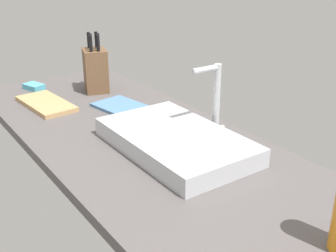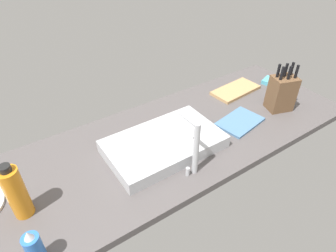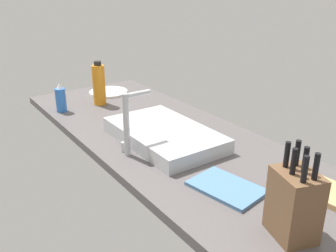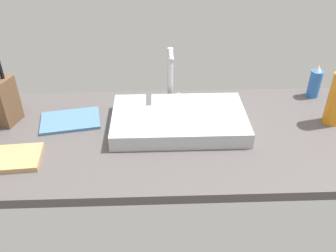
{
  "view_description": "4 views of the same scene",
  "coord_description": "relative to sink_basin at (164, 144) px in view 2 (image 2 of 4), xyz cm",
  "views": [
    {
      "loc": [
        103.29,
        -68.14,
        62.98
      ],
      "look_at": [
        4.02,
        1.19,
        12.54
      ],
      "focal_mm": 46.08,
      "sensor_mm": 36.0,
      "label": 1
    },
    {
      "loc": [
        57.38,
        87.59,
        91.26
      ],
      "look_at": [
        -0.86,
        1.11,
        12.51
      ],
      "focal_mm": 31.3,
      "sensor_mm": 36.0,
      "label": 2
    },
    {
      "loc": [
        -114.37,
        84.07,
        67.3
      ],
      "look_at": [
        3.78,
        2.32,
        9.72
      ],
      "focal_mm": 40.07,
      "sensor_mm": 36.0,
      "label": 3
    },
    {
      "loc": [
        -5.07,
        -112.4,
        83.05
      ],
      "look_at": [
        -1.04,
        -3.59,
        9.16
      ],
      "focal_mm": 38.98,
      "sensor_mm": 36.0,
      "label": 4
    }
  ],
  "objects": [
    {
      "name": "cutting_board",
      "position": [
        -62.94,
        -19.09,
        -2.05
      ],
      "size": [
        30.07,
        16.34,
        1.8
      ],
      "primitive_type": "cube",
      "rotation": [
        0.0,
        0.0,
        0.08
      ],
      "color": "tan",
      "rests_on": "countertop_slab"
    },
    {
      "name": "water_bottle",
      "position": [
        59.99,
        0.82,
        7.87
      ],
      "size": [
        6.75,
        6.75,
        23.13
      ],
      "color": "orange",
      "rests_on": "countertop_slab"
    },
    {
      "name": "sink_basin",
      "position": [
        0.0,
        0.0,
        0.0
      ],
      "size": [
        50.89,
        30.6,
        5.9
      ],
      "primitive_type": "cube",
      "color": "#B7BABF",
      "rests_on": "countertop_slab"
    },
    {
      "name": "faucet",
      "position": [
        -2.41,
        17.61,
        11.17
      ],
      "size": [
        5.5,
        11.56,
        24.49
      ],
      "color": "#B7BABF",
      "rests_on": "countertop_slab"
    },
    {
      "name": "countertop_slab",
      "position": [
        -3.5,
        -4.43,
        -4.7
      ],
      "size": [
        194.97,
        66.3,
        3.5
      ],
      "primitive_type": "cube",
      "color": "#514C4C",
      "rests_on": "ground"
    },
    {
      "name": "dish_towel",
      "position": [
        -42.66,
        4.73,
        -2.35
      ],
      "size": [
        25.01,
        19.04,
        1.2
      ],
      "primitive_type": "cube",
      "rotation": [
        0.0,
        0.0,
        0.18
      ],
      "color": "teal",
      "rests_on": "countertop_slab"
    },
    {
      "name": "knife_block",
      "position": [
        -69.2,
        6.66,
        6.79
      ],
      "size": [
        14.69,
        13.04,
        25.48
      ],
      "rotation": [
        0.0,
        0.0,
        -0.32
      ],
      "color": "brown",
      "rests_on": "countertop_slab"
    },
    {
      "name": "soap_bottle",
      "position": [
        60.31,
        21.85,
        3.51
      ],
      "size": [
        5.21,
        5.21,
        14.74
      ],
      "color": "blue",
      "rests_on": "countertop_slab"
    },
    {
      "name": "dish_sponge",
      "position": [
        -87.62,
        -15.55,
        -1.75
      ],
      "size": [
        10.44,
        8.55,
        2.4
      ],
      "primitive_type": "cube",
      "rotation": [
        0.0,
        0.0,
        0.32
      ],
      "color": "#4CA3BC",
      "rests_on": "countertop_slab"
    }
  ]
}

